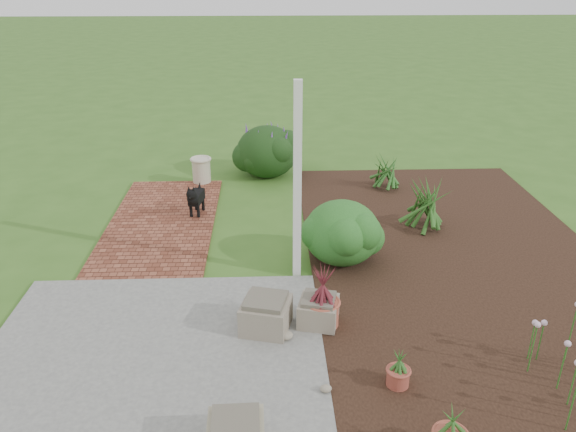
{
  "coord_description": "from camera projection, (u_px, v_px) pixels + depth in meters",
  "views": [
    {
      "loc": [
        -0.06,
        -6.2,
        3.67
      ],
      "look_at": [
        0.2,
        0.4,
        0.7
      ],
      "focal_mm": 35.0,
      "sensor_mm": 36.0,
      "label": 1
    }
  ],
  "objects": [
    {
      "name": "ground",
      "position": [
        274.0,
        279.0,
        7.16
      ],
      "size": [
        80.0,
        80.0,
        0.0
      ],
      "primitive_type": "plane",
      "color": "#36621E",
      "rests_on": "ground"
    },
    {
      "name": "concrete_patio",
      "position": [
        149.0,
        371.0,
        5.51
      ],
      "size": [
        3.5,
        3.5,
        0.04
      ],
      "primitive_type": "cube",
      "color": "slate",
      "rests_on": "ground"
    },
    {
      "name": "brick_path",
      "position": [
        162.0,
        222.0,
        8.68
      ],
      "size": [
        1.6,
        3.5,
        0.04
      ],
      "primitive_type": "cube",
      "color": "brown",
      "rests_on": "ground"
    },
    {
      "name": "garden_bed",
      "position": [
        455.0,
        256.0,
        7.7
      ],
      "size": [
        4.0,
        7.0,
        0.03
      ],
      "primitive_type": "cube",
      "color": "black",
      "rests_on": "ground"
    },
    {
      "name": "veranda_post",
      "position": [
        297.0,
        184.0,
        6.75
      ],
      "size": [
        0.1,
        0.1,
        2.5
      ],
      "primitive_type": "cube",
      "color": "white",
      "rests_on": "ground"
    },
    {
      "name": "stone_trough_mid",
      "position": [
        266.0,
        315.0,
        6.06
      ],
      "size": [
        0.6,
        0.6,
        0.33
      ],
      "primitive_type": "cube",
      "rotation": [
        0.0,
        0.0,
        -0.25
      ],
      "color": "#776859",
      "rests_on": "concrete_patio"
    },
    {
      "name": "stone_trough_far",
      "position": [
        318.0,
        312.0,
        6.17
      ],
      "size": [
        0.5,
        0.5,
        0.28
      ],
      "primitive_type": "cube",
      "rotation": [
        0.0,
        0.0,
        -0.24
      ],
      "color": "gray",
      "rests_on": "concrete_patio"
    },
    {
      "name": "black_dog",
      "position": [
        195.0,
        197.0,
        8.78
      ],
      "size": [
        0.24,
        0.58,
        0.5
      ],
      "rotation": [
        0.0,
        0.0,
        -0.18
      ],
      "color": "black",
      "rests_on": "brick_path"
    },
    {
      "name": "cream_ceramic_urn",
      "position": [
        201.0,
        170.0,
        10.16
      ],
      "size": [
        0.37,
        0.37,
        0.44
      ],
      "primitive_type": "cylinder",
      "rotation": [
        0.0,
        0.0,
        0.12
      ],
      "color": "beige",
      "rests_on": "brick_path"
    },
    {
      "name": "evergreen_shrub",
      "position": [
        342.0,
        231.0,
        7.39
      ],
      "size": [
        1.33,
        1.33,
        0.86
      ],
      "primitive_type": "ellipsoid",
      "rotation": [
        0.0,
        0.0,
        0.4
      ],
      "color": "#0C4311",
      "rests_on": "garden_bed"
    },
    {
      "name": "agapanthus_clump_back",
      "position": [
        425.0,
        200.0,
        8.34
      ],
      "size": [
        1.26,
        1.26,
        0.87
      ],
      "primitive_type": null,
      "rotation": [
        0.0,
        0.0,
        0.39
      ],
      "color": "#114111",
      "rests_on": "garden_bed"
    },
    {
      "name": "agapanthus_clump_front",
      "position": [
        386.0,
        169.0,
        9.84
      ],
      "size": [
        0.94,
        0.94,
        0.7
      ],
      "primitive_type": null,
      "rotation": [
        0.0,
        0.0,
        0.22
      ],
      "color": "#184014",
      "rests_on": "garden_bed"
    },
    {
      "name": "terracotta_pot_bronze",
      "position": [
        322.0,
        313.0,
        6.15
      ],
      "size": [
        0.37,
        0.37,
        0.3
      ],
      "primitive_type": "cylinder",
      "rotation": [
        0.0,
        0.0,
        0.02
      ],
      "color": "#A44C37",
      "rests_on": "garden_bed"
    },
    {
      "name": "terracotta_pot_small_left",
      "position": [
        398.0,
        377.0,
        5.28
      ],
      "size": [
        0.28,
        0.28,
        0.18
      ],
      "primitive_type": "cylinder",
      "rotation": [
        0.0,
        0.0,
        -0.4
      ],
      "color": "#984233",
      "rests_on": "garden_bed"
    },
    {
      "name": "purple_flowering_bush",
      "position": [
        267.0,
        150.0,
        10.5
      ],
      "size": [
        1.27,
        1.27,
        0.98
      ],
      "primitive_type": "ellipsoid",
      "rotation": [
        0.0,
        0.0,
        0.11
      ],
      "color": "black",
      "rests_on": "ground"
    }
  ]
}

